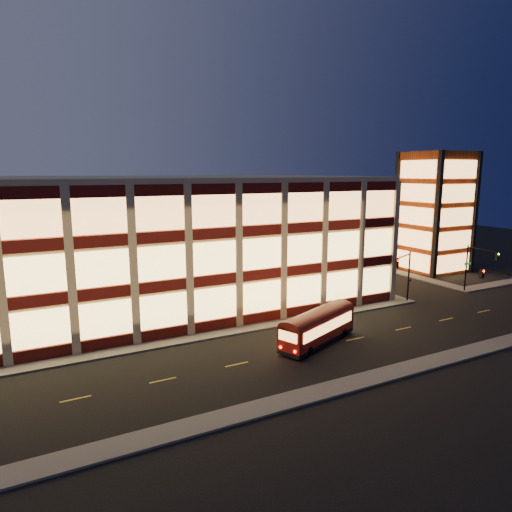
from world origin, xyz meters
TOP-DOWN VIEW (x-y plane):
  - ground at (0.00, 0.00)m, footprint 200.00×200.00m
  - sidewalk_office_south at (-3.00, 1.00)m, footprint 54.00×2.00m
  - sidewalk_office_east at (23.00, 17.00)m, footprint 2.00×30.00m
  - sidewalk_tower_south at (40.00, 1.00)m, footprint 14.00×2.00m
  - sidewalk_tower_west at (34.00, 17.00)m, footprint 2.00×30.00m
  - sidewalk_near at (0.00, -13.00)m, footprint 100.00×2.00m
  - office_building at (-2.91, 16.91)m, footprint 50.45×30.45m
  - stair_tower at (39.95, 11.95)m, footprint 8.60×8.60m
  - traffic_signal_far at (22.21, 0.24)m, footprint 3.79×1.87m
  - traffic_signal_right at (33.50, -0.62)m, footprint 1.20×4.37m
  - traffic_signal_near at (23.50, -11.03)m, footprint 0.32×4.45m
  - trolley_bus at (6.36, -5.19)m, footprint 9.21×5.54m

SIDE VIEW (x-z plane):
  - ground at x=0.00m, z-range 0.00..0.00m
  - sidewalk_office_south at x=-3.00m, z-range 0.00..0.15m
  - sidewalk_office_east at x=23.00m, z-range 0.00..0.15m
  - sidewalk_tower_south at x=40.00m, z-range 0.00..0.15m
  - sidewalk_tower_west at x=34.00m, z-range 0.00..0.15m
  - sidewalk_near at x=0.00m, z-range 0.00..0.15m
  - trolley_bus at x=6.36m, z-range 0.17..3.23m
  - traffic_signal_right at x=33.50m, z-range 1.10..7.10m
  - traffic_signal_far at x=22.21m, z-range 1.11..7.11m
  - traffic_signal_near at x=23.50m, z-range 1.13..7.13m
  - office_building at x=-2.91m, z-range 0.00..14.50m
  - stair_tower at x=39.95m, z-range -0.01..17.99m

